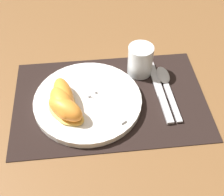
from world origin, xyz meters
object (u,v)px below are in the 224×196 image
citrus_wedge_1 (62,104)px  juice_glass (140,62)px  citrus_wedge_0 (64,97)px  fork (95,97)px  citrus_wedge_2 (66,110)px  plate (88,101)px  spoon (165,82)px  knife (160,92)px

citrus_wedge_1 → juice_glass: bearing=31.7°
juice_glass → citrus_wedge_0: (-0.20, -0.10, -0.00)m
fork → citrus_wedge_2: (-0.07, -0.05, 0.02)m
citrus_wedge_0 → citrus_wedge_2: citrus_wedge_2 is taller
juice_glass → citrus_wedge_2: (-0.20, -0.14, 0.00)m
plate → spoon: (0.20, 0.05, -0.00)m
juice_glass → citrus_wedge_0: bearing=-153.0°
knife → spoon: spoon is taller
knife → citrus_wedge_0: citrus_wedge_0 is taller
juice_glass → knife: size_ratio=0.39×
citrus_wedge_1 → fork: bearing=22.0°
spoon → citrus_wedge_0: 0.27m
juice_glass → citrus_wedge_2: bearing=-143.7°
plate → citrus_wedge_0: size_ratio=2.07×
citrus_wedge_1 → citrus_wedge_2: 0.02m
knife → citrus_wedge_2: size_ratio=2.00×
knife → fork: size_ratio=1.32×
plate → citrus_wedge_2: 0.07m
plate → knife: bearing=4.6°
juice_glass → citrus_wedge_0: size_ratio=0.65×
juice_glass → knife: (0.04, -0.08, -0.03)m
knife → citrus_wedge_2: 0.24m
fork → citrus_wedge_1: size_ratio=1.38×
juice_glass → spoon: juice_glass is taller
citrus_wedge_1 → citrus_wedge_2: same height
plate → knife: (0.18, 0.01, -0.01)m
knife → citrus_wedge_0: 0.24m
plate → citrus_wedge_2: citrus_wedge_2 is taller
plate → juice_glass: 0.18m
plate → citrus_wedge_0: bearing=-176.3°
citrus_wedge_0 → juice_glass: bearing=27.0°
juice_glass → plate: bearing=-145.8°
citrus_wedge_2 → fork: bearing=35.5°
juice_glass → citrus_wedge_1: juice_glass is taller
plate → citrus_wedge_0: 0.06m
fork → citrus_wedge_0: citrus_wedge_0 is taller
citrus_wedge_2 → spoon: bearing=20.0°
knife → citrus_wedge_1: size_ratio=1.82×
fork → citrus_wedge_1: bearing=-158.0°
fork → juice_glass: bearing=36.8°
citrus_wedge_0 → citrus_wedge_2: (0.00, -0.04, 0.00)m
fork → citrus_wedge_1: citrus_wedge_1 is taller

